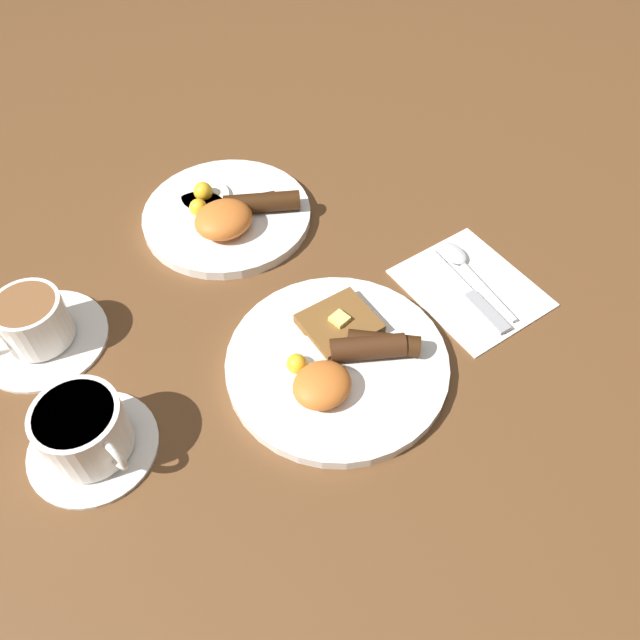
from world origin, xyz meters
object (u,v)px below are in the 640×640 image
teacup_near (85,433)px  knife (470,294)px  spoon (461,262)px  breakfast_plate_far (227,214)px  breakfast_plate_near (338,361)px  teacup_far (35,326)px

teacup_near → knife: size_ratio=0.87×
knife → spoon: (0.03, 0.05, 0.00)m
teacup_near → spoon: bearing=-5.1°
breakfast_plate_far → spoon: breakfast_plate_far is taller
breakfast_plate_near → breakfast_plate_far: bearing=83.9°
breakfast_plate_near → teacup_far: (-0.27, 0.25, 0.02)m
teacup_far → breakfast_plate_far: bearing=8.8°
knife → breakfast_plate_far: bearing=35.7°
teacup_far → knife: size_ratio=0.97×
breakfast_plate_far → spoon: (0.21, -0.27, -0.01)m
teacup_near → spoon: (0.52, -0.05, -0.03)m
breakfast_plate_near → teacup_near: 0.29m
teacup_far → spoon: (0.51, -0.22, -0.02)m
breakfast_plate_far → breakfast_plate_near: bearing=-96.1°
breakfast_plate_near → teacup_far: size_ratio=1.68×
teacup_far → spoon: size_ratio=1.02×
breakfast_plate_near → knife: 0.21m
teacup_near → knife: bearing=-10.8°
teacup_far → knife: 0.55m
breakfast_plate_near → teacup_far: bearing=136.6°
breakfast_plate_near → knife: size_ratio=1.63×
breakfast_plate_near → breakfast_plate_far: size_ratio=1.09×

